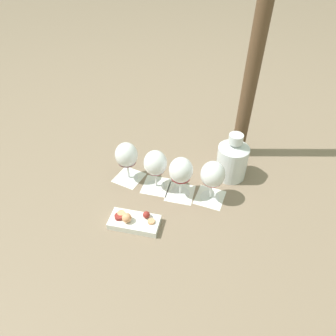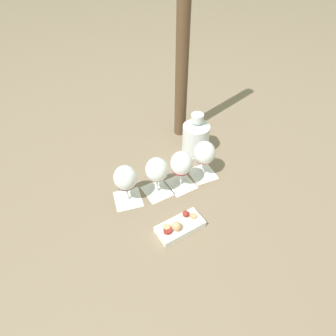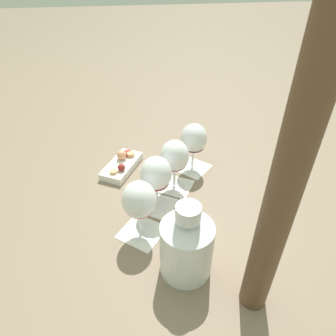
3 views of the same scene
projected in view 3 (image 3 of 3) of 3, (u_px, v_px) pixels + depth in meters
name	position (u px, v px, depth m)	size (l,w,h in m)	color
ground_plane	(168.00, 195.00, 0.92)	(8.00, 8.00, 0.00)	#7F6B56
tasting_card_0	(142.00, 232.00, 0.80)	(0.15, 0.15, 0.00)	white
tasting_card_1	(157.00, 205.00, 0.89)	(0.14, 0.14, 0.00)	white
tasting_card_2	(174.00, 186.00, 0.95)	(0.14, 0.14, 0.00)	white
tasting_card_3	(192.00, 167.00, 1.04)	(0.15, 0.15, 0.00)	white
wine_glass_0	(139.00, 202.00, 0.74)	(0.09, 0.09, 0.16)	white
wine_glass_1	(156.00, 176.00, 0.82)	(0.09, 0.09, 0.16)	white
wine_glass_2	(175.00, 158.00, 0.89)	(0.09, 0.09, 0.16)	white
wine_glass_3	(194.00, 140.00, 0.97)	(0.09, 0.09, 0.16)	white
ceramic_vase	(185.00, 244.00, 0.66)	(0.12, 0.12, 0.20)	silver
snack_dish	(122.00, 165.00, 1.02)	(0.19, 0.15, 0.06)	white
umbrella_pole	(311.00, 101.00, 0.38)	(0.06, 0.06, 0.91)	brown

